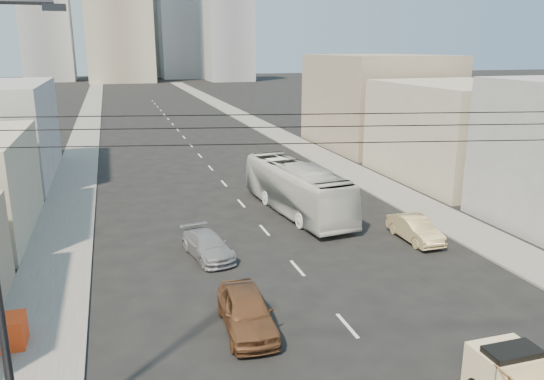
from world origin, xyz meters
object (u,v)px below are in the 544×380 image
sedan_brown (247,311)px  sedan_grey (208,245)px  sedan_tan (415,229)px  city_bus (297,188)px

sedan_brown → sedan_grey: bearing=93.6°
sedan_tan → sedan_grey: sedan_tan is taller
city_bus → sedan_grey: bearing=-145.8°
sedan_brown → sedan_tan: sedan_brown is taller
city_bus → sedan_brown: (-7.03, -14.03, -0.87)m
city_bus → sedan_tan: size_ratio=2.82×
sedan_grey → sedan_tan: bearing=-15.9°
city_bus → sedan_tan: (4.73, -7.14, -0.96)m
sedan_tan → city_bus: bearing=123.2°
sedan_brown → sedan_tan: (11.76, 6.88, -0.10)m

